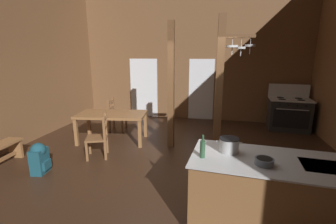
{
  "coord_description": "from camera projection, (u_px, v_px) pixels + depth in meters",
  "views": [
    {
      "loc": [
        0.99,
        -3.89,
        2.18
      ],
      "look_at": [
        -0.01,
        0.6,
        1.06
      ],
      "focal_mm": 25.09,
      "sensor_mm": 36.0,
      "label": 1
    }
  ],
  "objects": [
    {
      "name": "support_post_center",
      "position": [
        171.0,
        87.0,
        5.42
      ],
      "size": [
        0.14,
        0.14,
        2.91
      ],
      "color": "brown",
      "rests_on": "ground_plane"
    },
    {
      "name": "bottle_tall_on_counter",
      "position": [
        203.0,
        149.0,
        2.92
      ],
      "size": [
        0.07,
        0.07,
        0.3
      ],
      "color": "#2D5638",
      "rests_on": "kitchen_island"
    },
    {
      "name": "wall_back",
      "position": [
        191.0,
        52.0,
        7.83
      ],
      "size": [
        8.23,
        0.14,
        4.56
      ],
      "primitive_type": "cube",
      "color": "brown",
      "rests_on": "ground_plane"
    },
    {
      "name": "stockpot_on_counter",
      "position": [
        229.0,
        145.0,
        3.09
      ],
      "size": [
        0.33,
        0.26,
        0.19
      ],
      "color": "silver",
      "rests_on": "kitchen_island"
    },
    {
      "name": "ground_plane",
      "position": [
        162.0,
        176.0,
        4.43
      ],
      "size": [
        8.23,
        8.99,
        0.1
      ],
      "primitive_type": "cube",
      "color": "#382316"
    },
    {
      "name": "stove_range",
      "position": [
        288.0,
        114.0,
        6.95
      ],
      "size": [
        1.19,
        0.88,
        1.32
      ],
      "color": "black",
      "rests_on": "ground_plane"
    },
    {
      "name": "glazed_panel_back_right",
      "position": [
        201.0,
        90.0,
        7.98
      ],
      "size": [
        0.84,
        0.01,
        2.05
      ],
      "primitive_type": "cube",
      "color": "white",
      "rests_on": "ground_plane"
    },
    {
      "name": "glazed_door_back_left",
      "position": [
        144.0,
        88.0,
        8.41
      ],
      "size": [
        1.0,
        0.01,
        2.05
      ],
      "primitive_type": "cube",
      "color": "white",
      "rests_on": "ground_plane"
    },
    {
      "name": "dining_table",
      "position": [
        112.0,
        117.0,
        5.97
      ],
      "size": [
        1.81,
        1.13,
        0.74
      ],
      "color": "olive",
      "rests_on": "ground_plane"
    },
    {
      "name": "ladderback_chair_by_post",
      "position": [
        116.0,
        115.0,
        6.91
      ],
      "size": [
        0.48,
        0.48,
        0.95
      ],
      "color": "brown",
      "rests_on": "ground_plane"
    },
    {
      "name": "backpack",
      "position": [
        39.0,
        157.0,
        4.39
      ],
      "size": [
        0.34,
        0.35,
        0.6
      ],
      "color": "#194756",
      "rests_on": "ground_plane"
    },
    {
      "name": "kitchen_island",
      "position": [
        277.0,
        195.0,
        2.95
      ],
      "size": [
        2.22,
        1.12,
        0.93
      ],
      "color": "olive",
      "rests_on": "ground_plane"
    },
    {
      "name": "support_post_with_pot_rack",
      "position": [
        221.0,
        87.0,
        4.53
      ],
      "size": [
        0.69,
        0.23,
        2.91
      ],
      "color": "brown",
      "rests_on": "ground_plane"
    },
    {
      "name": "ladderback_chair_near_window",
      "position": [
        99.0,
        137.0,
        5.08
      ],
      "size": [
        0.57,
        0.57,
        0.95
      ],
      "color": "brown",
      "rests_on": "ground_plane"
    },
    {
      "name": "mixing_bowl_on_counter",
      "position": [
        264.0,
        161.0,
        2.74
      ],
      "size": [
        0.22,
        0.22,
        0.08
      ],
      "color": "slate",
      "rests_on": "kitchen_island"
    }
  ]
}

